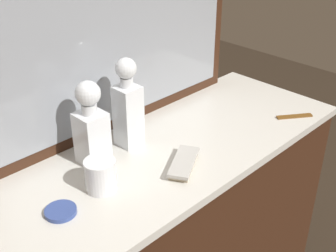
% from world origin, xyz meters
% --- Properties ---
extents(dresser, '(1.29, 0.49, 0.85)m').
position_xyz_m(dresser, '(0.00, 0.00, 0.42)').
color(dresser, '#381E11').
rests_on(dresser, ground_plane).
extents(dresser_mirror, '(1.02, 0.03, 0.65)m').
position_xyz_m(dresser_mirror, '(0.00, 0.23, 1.18)').
color(dresser_mirror, '#381E11').
rests_on(dresser_mirror, dresser).
extents(crystal_decanter_left, '(0.08, 0.08, 0.26)m').
position_xyz_m(crystal_decanter_left, '(-0.21, 0.11, 0.95)').
color(crystal_decanter_left, white).
rests_on(crystal_decanter_left, dresser).
extents(crystal_decanter_far_left, '(0.07, 0.07, 0.29)m').
position_xyz_m(crystal_decanter_far_left, '(-0.07, 0.11, 0.96)').
color(crystal_decanter_far_left, white).
rests_on(crystal_decanter_far_left, dresser).
extents(crystal_tumbler_right, '(0.09, 0.09, 0.09)m').
position_xyz_m(crystal_tumbler_right, '(-0.27, -0.02, 0.89)').
color(crystal_tumbler_right, white).
rests_on(crystal_tumbler_right, dresser).
extents(silver_brush_center, '(0.17, 0.14, 0.02)m').
position_xyz_m(silver_brush_center, '(-0.04, -0.11, 0.86)').
color(silver_brush_center, '#B7A88C').
rests_on(silver_brush_center, dresser).
extents(porcelain_dish, '(0.08, 0.08, 0.01)m').
position_xyz_m(porcelain_dish, '(-0.41, -0.03, 0.85)').
color(porcelain_dish, '#33478C').
rests_on(porcelain_dish, dresser).
extents(tortoiseshell_comb, '(0.12, 0.09, 0.01)m').
position_xyz_m(tortoiseshell_comb, '(0.46, -0.17, 0.85)').
color(tortoiseshell_comb, brown).
rests_on(tortoiseshell_comb, dresser).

